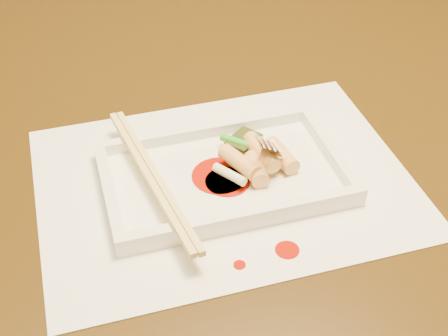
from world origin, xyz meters
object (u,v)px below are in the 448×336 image
object	(u,v)px
plate_base	(224,178)
chopstick_a	(148,177)
placemat	(224,181)
table	(191,156)
fork	(283,99)

from	to	relation	value
plate_base	chopstick_a	size ratio (longest dim) A/B	1.08
placemat	plate_base	world-z (taller)	plate_base
placemat	chopstick_a	bearing A→B (deg)	180.00
placemat	chopstick_a	distance (m)	0.09
table	chopstick_a	size ratio (longest dim) A/B	5.80
fork	plate_base	bearing A→B (deg)	-165.58
placemat	table	bearing A→B (deg)	88.96
fork	placemat	bearing A→B (deg)	-165.58
table	placemat	world-z (taller)	placemat
plate_base	chopstick_a	distance (m)	0.08
plate_base	chopstick_a	xyz separation A→B (m)	(-0.08, 0.00, 0.02)
placemat	fork	size ratio (longest dim) A/B	2.86
table	plate_base	size ratio (longest dim) A/B	5.38
table	fork	size ratio (longest dim) A/B	10.00
table	fork	distance (m)	0.25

